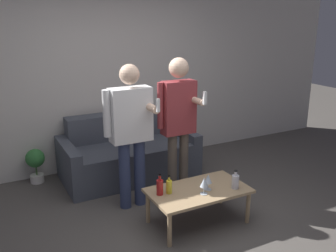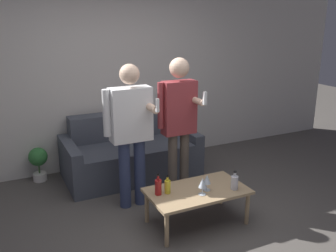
% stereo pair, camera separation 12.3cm
% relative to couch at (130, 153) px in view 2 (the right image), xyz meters
% --- Properties ---
extents(ground_plane, '(16.00, 16.00, 0.00)m').
position_rel_couch_xyz_m(ground_plane, '(-0.06, -1.72, -0.30)').
color(ground_plane, '#514C47').
extents(wall_back, '(8.00, 0.06, 2.70)m').
position_rel_couch_xyz_m(wall_back, '(-0.06, 0.50, 1.05)').
color(wall_back, silver).
rests_on(wall_back, ground_plane).
extents(couch, '(1.77, 0.92, 0.82)m').
position_rel_couch_xyz_m(couch, '(0.00, 0.00, 0.00)').
color(couch, '#474C56').
rests_on(couch, ground_plane).
extents(coffee_table, '(1.03, 0.59, 0.38)m').
position_rel_couch_xyz_m(coffee_table, '(0.19, -1.52, 0.05)').
color(coffee_table, tan).
rests_on(coffee_table, ground_plane).
extents(bottle_orange, '(0.08, 0.08, 0.20)m').
position_rel_couch_xyz_m(bottle_orange, '(0.54, -1.68, 0.16)').
color(bottle_orange, silver).
rests_on(bottle_orange, coffee_table).
extents(bottle_green, '(0.07, 0.07, 0.22)m').
position_rel_couch_xyz_m(bottle_green, '(-0.22, -1.44, 0.17)').
color(bottle_green, '#B21E1E').
rests_on(bottle_green, coffee_table).
extents(bottle_dark, '(0.06, 0.06, 0.19)m').
position_rel_couch_xyz_m(bottle_dark, '(-0.12, -1.46, 0.16)').
color(bottle_dark, yellow).
rests_on(bottle_dark, coffee_table).
extents(wine_glass_near, '(0.08, 0.08, 0.17)m').
position_rel_couch_xyz_m(wine_glass_near, '(0.27, -1.57, 0.20)').
color(wine_glass_near, silver).
rests_on(wine_glass_near, coffee_table).
extents(wine_glass_far, '(0.08, 0.08, 0.18)m').
position_rel_couch_xyz_m(wine_glass_far, '(0.18, -1.63, 0.21)').
color(wine_glass_far, silver).
rests_on(wine_glass_far, coffee_table).
extents(person_standing_left, '(0.54, 0.43, 1.63)m').
position_rel_couch_xyz_m(person_standing_left, '(-0.28, -0.86, 0.65)').
color(person_standing_left, navy).
rests_on(person_standing_left, ground_plane).
extents(person_standing_right, '(0.46, 0.42, 1.68)m').
position_rel_couch_xyz_m(person_standing_right, '(0.27, -0.92, 0.71)').
color(person_standing_right, brown).
rests_on(person_standing_right, ground_plane).
extents(potted_plant, '(0.24, 0.24, 0.46)m').
position_rel_couch_xyz_m(potted_plant, '(-1.16, 0.31, -0.01)').
color(potted_plant, silver).
rests_on(potted_plant, ground_plane).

